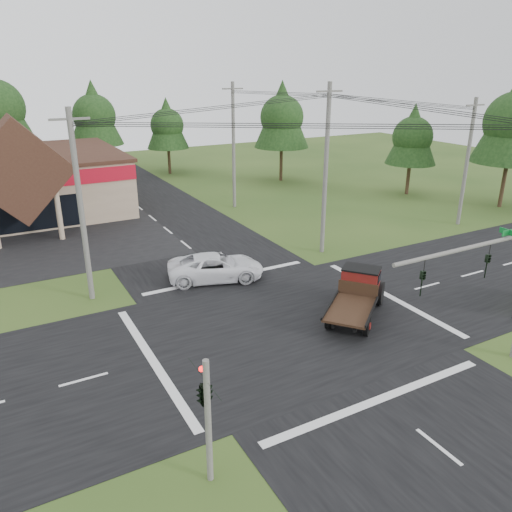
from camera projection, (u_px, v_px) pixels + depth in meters
ground at (286, 325)px, 25.45m from camera, size 120.00×120.00×0.00m
road_ns at (286, 325)px, 25.45m from camera, size 12.00×120.00×0.02m
road_ew at (286, 325)px, 25.45m from camera, size 120.00×12.00×0.02m
traffic_signal_mast at (506, 274)px, 20.35m from camera, size 8.12×0.24×7.00m
traffic_signal_corner at (204, 383)px, 14.83m from camera, size 0.53×2.48×4.40m
utility_pole_nw at (81, 206)px, 26.51m from camera, size 2.00×0.30×10.50m
utility_pole_ne at (326, 170)px, 33.53m from camera, size 2.00×0.30×11.50m
utility_pole_far at (467, 162)px, 40.05m from camera, size 2.00×0.30×10.20m
utility_pole_n at (234, 145)px, 45.07m from camera, size 2.00×0.30×11.20m
tree_row_d at (94, 114)px, 57.30m from camera, size 6.16×6.16×11.11m
tree_row_e at (167, 124)px, 59.73m from camera, size 5.04×5.04×9.09m
tree_side_ne at (282, 115)px, 55.54m from camera, size 6.16×6.16×11.11m
tree_side_e_near at (413, 135)px, 49.77m from camera, size 5.04×5.04×9.09m
antique_flatbed_truck at (356, 296)px, 25.84m from camera, size 5.84×5.34×2.40m
white_pickup at (216, 267)px, 30.68m from camera, size 6.40×4.35×1.63m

